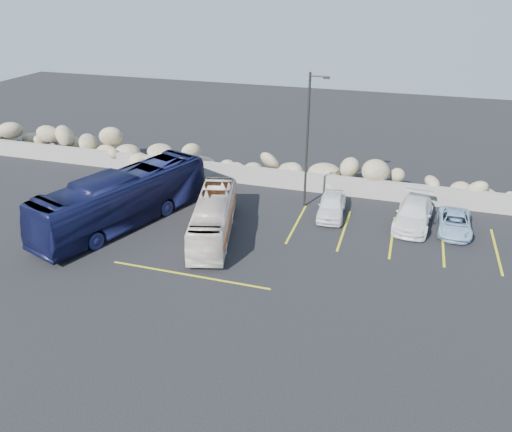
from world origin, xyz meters
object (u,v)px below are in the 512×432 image
(car_c, at_px, (414,214))
(car_d, at_px, (455,223))
(lamppost, at_px, (308,138))
(tour_coach, at_px, (123,199))
(car_a, at_px, (332,205))
(vintage_bus, at_px, (213,218))

(car_c, height_order, car_d, car_c)
(lamppost, xyz_separation_m, tour_coach, (-9.25, -5.34, -2.77))
(car_c, bearing_deg, car_a, -172.48)
(vintage_bus, distance_m, car_d, 13.18)
(tour_coach, xyz_separation_m, car_d, (17.77, 4.49, -1.01))
(tour_coach, bearing_deg, vintage_bus, 20.75)
(tour_coach, height_order, car_d, tour_coach)
(car_d, bearing_deg, car_c, 176.77)
(vintage_bus, xyz_separation_m, car_a, (5.66, 4.36, -0.42))
(car_a, xyz_separation_m, car_c, (4.59, 0.14, 0.03))
(car_c, relative_size, car_d, 1.24)
(vintage_bus, relative_size, tour_coach, 0.70)
(vintage_bus, xyz_separation_m, car_d, (12.44, 4.34, -0.55))
(lamppost, relative_size, car_a, 2.13)
(car_d, bearing_deg, vintage_bus, -159.81)
(lamppost, xyz_separation_m, car_c, (6.33, -0.69, -3.63))
(lamppost, relative_size, car_d, 2.16)
(lamppost, relative_size, car_c, 1.74)
(tour_coach, bearing_deg, car_d, 33.33)
(car_d, bearing_deg, lamppost, 175.24)
(lamppost, bearing_deg, tour_coach, -150.01)
(car_a, bearing_deg, car_c, -2.38)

